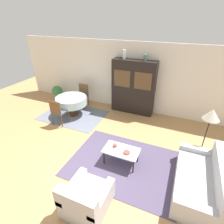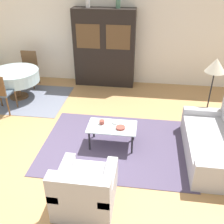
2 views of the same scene
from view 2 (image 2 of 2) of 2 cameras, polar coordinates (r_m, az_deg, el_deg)
The scene contains 16 objects.
ground_plane at distance 5.00m, azimuth -10.68°, elevation -9.53°, with size 14.00×14.00×0.00m, color tan.
wall_back at distance 7.59m, azimuth -3.31°, elevation 16.45°, with size 10.00×0.06×2.70m.
area_rug at distance 5.17m, azimuth 1.06°, elevation -7.24°, with size 2.88×2.12×0.01m.
dining_rug at distance 7.29m, azimuth -19.30°, elevation 2.84°, with size 2.43×1.71×0.01m.
couch at distance 5.10m, azimuth 21.95°, elevation -6.55°, with size 0.95×1.86×0.83m.
armchair at distance 3.94m, azimuth -5.89°, elevation -16.51°, with size 0.83×0.90×0.80m.
coffee_table at distance 4.96m, azimuth -0.00°, elevation -3.60°, with size 0.92×0.53×0.43m.
display_cabinet at distance 7.38m, azimuth -1.66°, elevation 13.67°, with size 1.66×0.42×2.09m.
dining_table at distance 7.14m, azimuth -20.30°, elevation 7.29°, with size 1.19×1.19×0.73m.
dining_chair_far at distance 7.82m, azimuth -17.70°, elevation 9.44°, with size 0.44×0.44×0.96m.
floor_lamp at distance 5.81m, azimuth 21.59°, elevation 8.91°, with size 0.42×0.42×1.44m.
cup at distance 4.99m, azimuth -2.21°, elevation -2.20°, with size 0.10×0.10×0.08m.
bowl at distance 4.86m, azimuth 1.86°, elevation -3.42°, with size 0.17×0.17×0.04m.
bowl_small at distance 5.02m, azimuth 0.70°, elevation -2.29°, with size 0.12×0.12×0.03m.
vase_tall at distance 7.21m, azimuth -5.35°, elevation 22.98°, with size 0.11×0.11×0.32m.
vase_short at distance 7.09m, azimuth 1.35°, elevation 22.54°, with size 0.11×0.11×0.22m.
Camera 2 is at (1.42, -3.61, 3.15)m, focal length 42.00 mm.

